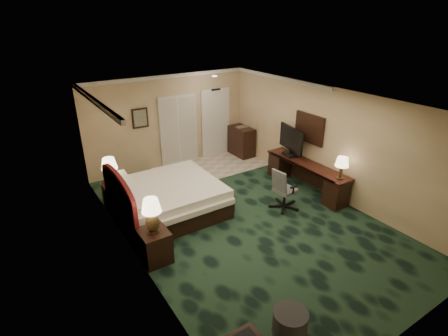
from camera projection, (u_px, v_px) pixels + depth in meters
floor at (244, 219)px, 7.89m from camera, size 5.00×7.50×0.00m
ceiling at (247, 101)px, 6.79m from camera, size 5.00×7.50×0.00m
wall_back at (170, 121)px, 10.21m from camera, size 5.00×0.00×2.70m
wall_front at (418, 262)px, 4.47m from camera, size 5.00×0.00×2.70m
wall_left at (130, 195)px, 6.10m from camera, size 0.00×7.50×2.70m
wall_right at (328, 142)px, 8.58m from camera, size 0.00×7.50×2.70m
crown_molding at (247, 103)px, 6.81m from camera, size 5.00×7.50×0.10m
tile_patch at (212, 166)px, 10.56m from camera, size 3.20×1.70×0.01m
headboard at (120, 203)px, 7.16m from camera, size 0.12×2.00×1.40m
entry_door at (215, 123)px, 11.08m from camera, size 1.02×0.06×2.18m
closet_doors at (179, 130)px, 10.43m from camera, size 1.20×0.06×2.10m
wall_art at (140, 118)px, 9.64m from camera, size 0.45×0.06×0.55m
wall_mirror at (309, 128)px, 8.94m from camera, size 0.05×0.95×0.75m
bed at (169, 199)px, 8.02m from camera, size 2.24×2.07×0.71m
nightstand_near at (155, 245)px, 6.47m from camera, size 0.50×0.58×0.63m
nightstand_far at (115, 195)px, 8.30m from camera, size 0.46×0.52×0.57m
lamp_near at (152, 216)px, 6.20m from camera, size 0.38×0.38×0.67m
lamp_far at (110, 172)px, 8.02m from camera, size 0.41×0.41×0.69m
bed_bench at (216, 196)px, 8.42m from camera, size 0.66×1.31×0.42m
ottoman at (290, 322)px, 5.04m from camera, size 0.59×0.59×0.37m
desk at (306, 176)px, 9.08m from camera, size 0.54×2.52×0.73m
tv at (291, 141)px, 9.28m from camera, size 0.28×1.03×0.80m
desk_lamp at (341, 168)px, 8.02m from camera, size 0.39×0.39×0.54m
desk_chair at (285, 188)px, 8.15m from camera, size 0.65×0.61×1.02m
minibar at (241, 141)px, 11.25m from camera, size 0.49×0.88×0.93m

